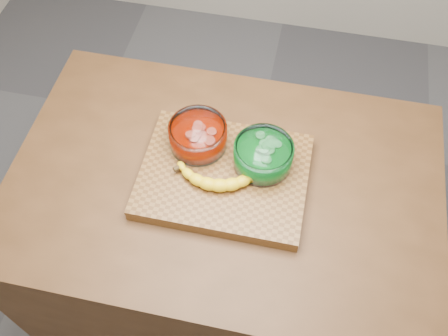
# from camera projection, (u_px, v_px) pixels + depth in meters

# --- Properties ---
(ground) EXTENTS (3.50, 3.50, 0.00)m
(ground) POSITION_uv_depth(u_px,v_px,m) (224.00, 292.00, 2.13)
(ground) COLOR #57575B
(ground) RESTS_ON ground
(counter) EXTENTS (1.20, 0.80, 0.90)m
(counter) POSITION_uv_depth(u_px,v_px,m) (224.00, 248.00, 1.75)
(counter) COLOR #4D2F17
(counter) RESTS_ON ground
(cutting_board) EXTENTS (0.45, 0.35, 0.04)m
(cutting_board) POSITION_uv_depth(u_px,v_px,m) (224.00, 176.00, 1.36)
(cutting_board) COLOR brown
(cutting_board) RESTS_ON counter
(bowl_red) EXTENTS (0.16, 0.16, 0.07)m
(bowl_red) POSITION_uv_depth(u_px,v_px,m) (198.00, 136.00, 1.37)
(bowl_red) COLOR white
(bowl_red) RESTS_ON cutting_board
(bowl_green) EXTENTS (0.16, 0.16, 0.07)m
(bowl_green) POSITION_uv_depth(u_px,v_px,m) (263.00, 155.00, 1.33)
(bowl_green) COLOR white
(bowl_green) RESTS_ON cutting_board
(banana) EXTENTS (0.27, 0.14, 0.04)m
(banana) POSITION_uv_depth(u_px,v_px,m) (219.00, 173.00, 1.32)
(banana) COLOR yellow
(banana) RESTS_ON cutting_board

